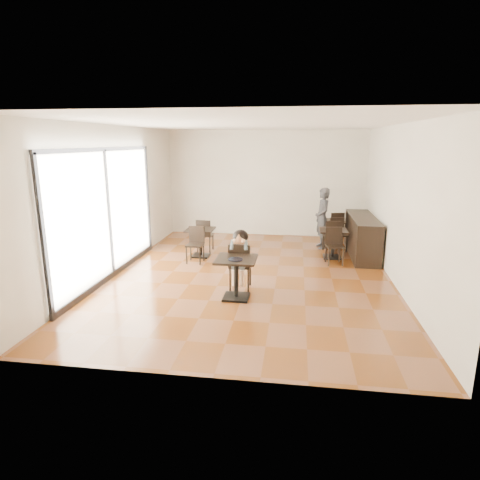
% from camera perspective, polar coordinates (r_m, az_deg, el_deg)
% --- Properties ---
extents(floor, '(6.00, 8.00, 0.01)m').
position_cam_1_polar(floor, '(8.85, 1.46, -4.98)').
color(floor, brown).
rests_on(floor, ground).
extents(ceiling, '(6.00, 8.00, 0.01)m').
position_cam_1_polar(ceiling, '(8.39, 1.60, 16.20)').
color(ceiling, white).
rests_on(ceiling, floor).
extents(wall_back, '(6.00, 0.01, 3.20)m').
position_cam_1_polar(wall_back, '(12.43, 3.66, 8.01)').
color(wall_back, silver).
rests_on(wall_back, floor).
extents(wall_front, '(6.00, 0.01, 3.20)m').
position_cam_1_polar(wall_front, '(4.60, -4.20, -1.99)').
color(wall_front, silver).
rests_on(wall_front, floor).
extents(wall_left, '(0.01, 8.00, 3.20)m').
position_cam_1_polar(wall_left, '(9.30, -17.25, 5.47)').
color(wall_left, silver).
rests_on(wall_left, floor).
extents(wall_right, '(0.01, 8.00, 3.20)m').
position_cam_1_polar(wall_right, '(8.66, 21.71, 4.54)').
color(wall_right, silver).
rests_on(wall_right, floor).
extents(storefront_window, '(0.04, 4.50, 2.60)m').
position_cam_1_polar(storefront_window, '(8.87, -18.34, 3.70)').
color(storefront_window, white).
rests_on(storefront_window, floor).
extents(child_table, '(0.74, 0.74, 0.78)m').
position_cam_1_polar(child_table, '(7.45, -0.54, -5.47)').
color(child_table, black).
rests_on(child_table, floor).
extents(child_chair, '(0.42, 0.42, 0.94)m').
position_cam_1_polar(child_chair, '(7.94, 0.05, -3.64)').
color(child_chair, black).
rests_on(child_chair, floor).
extents(child, '(0.42, 0.59, 1.18)m').
position_cam_1_polar(child, '(7.91, 0.05, -2.80)').
color(child, slate).
rests_on(child, child_chair).
extents(plate, '(0.26, 0.26, 0.02)m').
position_cam_1_polar(plate, '(7.23, -0.67, -2.76)').
color(plate, black).
rests_on(plate, child_table).
extents(pizza_slice, '(0.27, 0.21, 0.06)m').
position_cam_1_polar(pizza_slice, '(7.61, -0.15, -0.09)').
color(pizza_slice, tan).
rests_on(pizza_slice, child).
extents(adult_patron, '(0.53, 0.68, 1.66)m').
position_cam_1_polar(adult_patron, '(11.13, 11.63, 3.06)').
color(adult_patron, '#393A3F').
rests_on(adult_patron, floor).
extents(cafe_table_mid, '(0.78, 0.78, 0.72)m').
position_cam_1_polar(cafe_table_mid, '(10.31, 13.05, -0.53)').
color(cafe_table_mid, black).
rests_on(cafe_table_mid, floor).
extents(cafe_table_left, '(0.71, 0.71, 0.72)m').
position_cam_1_polar(cafe_table_left, '(10.21, -5.65, -0.37)').
color(cafe_table_left, black).
rests_on(cafe_table_left, floor).
extents(cafe_table_back, '(0.82, 0.82, 0.72)m').
position_cam_1_polar(cafe_table_back, '(11.54, 12.87, 1.01)').
color(cafe_table_back, black).
rests_on(cafe_table_back, floor).
extents(chair_mid_a, '(0.44, 0.44, 0.87)m').
position_cam_1_polar(chair_mid_a, '(10.82, 12.84, 0.56)').
color(chair_mid_a, black).
rests_on(chair_mid_a, floor).
extents(chair_mid_b, '(0.44, 0.44, 0.87)m').
position_cam_1_polar(chair_mid_b, '(9.76, 13.33, -0.90)').
color(chair_mid_b, black).
rests_on(chair_mid_b, floor).
extents(chair_left_a, '(0.41, 0.41, 0.86)m').
position_cam_1_polar(chair_left_a, '(10.71, -4.97, 0.72)').
color(chair_left_a, black).
rests_on(chair_left_a, floor).
extents(chair_left_b, '(0.41, 0.41, 0.86)m').
position_cam_1_polar(chair_left_b, '(9.68, -6.42, -0.75)').
color(chair_left_b, black).
rests_on(chair_left_b, floor).
extents(chair_back_a, '(0.47, 0.47, 0.87)m').
position_cam_1_polar(chair_back_a, '(12.07, 13.38, 1.89)').
color(chair_back_a, black).
rests_on(chair_back_a, floor).
extents(chair_back_b, '(0.47, 0.47, 0.87)m').
position_cam_1_polar(chair_back_b, '(11.00, 13.87, 0.72)').
color(chair_back_b, black).
rests_on(chair_back_b, floor).
extents(service_counter, '(0.60, 2.40, 1.00)m').
position_cam_1_polar(service_counter, '(10.72, 16.96, 0.54)').
color(service_counter, black).
rests_on(service_counter, floor).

